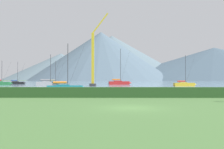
{
  "coord_description": "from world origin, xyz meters",
  "views": [
    {
      "loc": [
        -1.26,
        -19.78,
        2.3
      ],
      "look_at": [
        -2.17,
        58.28,
        3.61
      ],
      "focal_mm": 40.26,
      "sensor_mm": 36.0,
      "label": 1
    }
  ],
  "objects_px": {
    "sailboat_slip_5": "(49,83)",
    "sailboat_slip_7": "(0,83)",
    "sailboat_slip_4": "(16,83)",
    "sailboat_slip_6": "(119,82)",
    "dock_crane": "(93,62)",
    "sailboat_slip_0": "(65,88)",
    "sailboat_slip_1": "(184,84)",
    "sailboat_slip_8": "(54,83)"
  },
  "relations": [
    {
      "from": "sailboat_slip_4",
      "to": "sailboat_slip_0",
      "type": "bearing_deg",
      "value": -67.45
    },
    {
      "from": "sailboat_slip_1",
      "to": "dock_crane",
      "type": "xyz_separation_m",
      "value": [
        -28.61,
        -1.3,
        7.02
      ]
    },
    {
      "from": "sailboat_slip_4",
      "to": "dock_crane",
      "type": "relative_size",
      "value": 0.41
    },
    {
      "from": "sailboat_slip_4",
      "to": "sailboat_slip_7",
      "type": "distance_m",
      "value": 12.0
    },
    {
      "from": "sailboat_slip_5",
      "to": "sailboat_slip_6",
      "type": "bearing_deg",
      "value": 24.24
    },
    {
      "from": "sailboat_slip_7",
      "to": "sailboat_slip_4",
      "type": "bearing_deg",
      "value": 71.46
    },
    {
      "from": "sailboat_slip_0",
      "to": "sailboat_slip_8",
      "type": "distance_m",
      "value": 54.36
    },
    {
      "from": "dock_crane",
      "to": "sailboat_slip_8",
      "type": "bearing_deg",
      "value": 129.0
    },
    {
      "from": "sailboat_slip_0",
      "to": "dock_crane",
      "type": "relative_size",
      "value": 0.39
    },
    {
      "from": "sailboat_slip_5",
      "to": "sailboat_slip_7",
      "type": "xyz_separation_m",
      "value": [
        -20.92,
        10.01,
        -0.07
      ]
    },
    {
      "from": "sailboat_slip_0",
      "to": "sailboat_slip_1",
      "type": "xyz_separation_m",
      "value": [
        31.23,
        32.14,
        -0.02
      ]
    },
    {
      "from": "sailboat_slip_0",
      "to": "sailboat_slip_4",
      "type": "relative_size",
      "value": 0.95
    },
    {
      "from": "sailboat_slip_4",
      "to": "dock_crane",
      "type": "distance_m",
      "value": 45.14
    },
    {
      "from": "sailboat_slip_5",
      "to": "dock_crane",
      "type": "xyz_separation_m",
      "value": [
        15.43,
        -5.74,
        6.88
      ]
    },
    {
      "from": "sailboat_slip_1",
      "to": "sailboat_slip_4",
      "type": "height_order",
      "value": "sailboat_slip_1"
    },
    {
      "from": "sailboat_slip_4",
      "to": "sailboat_slip_8",
      "type": "distance_m",
      "value": 18.63
    },
    {
      "from": "sailboat_slip_0",
      "to": "sailboat_slip_7",
      "type": "xyz_separation_m",
      "value": [
        -33.72,
        46.59,
        0.05
      ]
    },
    {
      "from": "sailboat_slip_6",
      "to": "sailboat_slip_8",
      "type": "height_order",
      "value": "sailboat_slip_6"
    },
    {
      "from": "sailboat_slip_6",
      "to": "sailboat_slip_7",
      "type": "distance_m",
      "value": 45.19
    },
    {
      "from": "sailboat_slip_5",
      "to": "sailboat_slip_7",
      "type": "relative_size",
      "value": 1.14
    },
    {
      "from": "sailboat_slip_0",
      "to": "sailboat_slip_5",
      "type": "relative_size",
      "value": 0.86
    },
    {
      "from": "sailboat_slip_4",
      "to": "sailboat_slip_5",
      "type": "bearing_deg",
      "value": -54.68
    },
    {
      "from": "dock_crane",
      "to": "sailboat_slip_0",
      "type": "bearing_deg",
      "value": -94.87
    },
    {
      "from": "sailboat_slip_6",
      "to": "dock_crane",
      "type": "bearing_deg",
      "value": -119.57
    },
    {
      "from": "sailboat_slip_1",
      "to": "sailboat_slip_7",
      "type": "bearing_deg",
      "value": 164.05
    },
    {
      "from": "sailboat_slip_7",
      "to": "sailboat_slip_8",
      "type": "xyz_separation_m",
      "value": [
        18.96,
        5.73,
        -0.01
      ]
    },
    {
      "from": "sailboat_slip_0",
      "to": "sailboat_slip_5",
      "type": "distance_m",
      "value": 38.76
    },
    {
      "from": "sailboat_slip_4",
      "to": "dock_crane",
      "type": "bearing_deg",
      "value": -44.74
    },
    {
      "from": "sailboat_slip_5",
      "to": "sailboat_slip_7",
      "type": "bearing_deg",
      "value": 144.97
    },
    {
      "from": "sailboat_slip_1",
      "to": "dock_crane",
      "type": "bearing_deg",
      "value": 179.2
    },
    {
      "from": "sailboat_slip_1",
      "to": "sailboat_slip_7",
      "type": "distance_m",
      "value": 66.54
    },
    {
      "from": "sailboat_slip_7",
      "to": "dock_crane",
      "type": "xyz_separation_m",
      "value": [
        36.35,
        -15.75,
        6.95
      ]
    },
    {
      "from": "sailboat_slip_1",
      "to": "sailboat_slip_6",
      "type": "bearing_deg",
      "value": 131.27
    },
    {
      "from": "sailboat_slip_6",
      "to": "sailboat_slip_8",
      "type": "xyz_separation_m",
      "value": [
        -25.84,
        -0.21,
        -0.13
      ]
    },
    {
      "from": "sailboat_slip_6",
      "to": "dock_crane",
      "type": "xyz_separation_m",
      "value": [
        -8.45,
        -21.68,
        6.83
      ]
    },
    {
      "from": "sailboat_slip_6",
      "to": "sailboat_slip_8",
      "type": "bearing_deg",
      "value": 172.19
    },
    {
      "from": "sailboat_slip_4",
      "to": "sailboat_slip_8",
      "type": "height_order",
      "value": "sailboat_slip_4"
    },
    {
      "from": "sailboat_slip_0",
      "to": "sailboat_slip_4",
      "type": "distance_m",
      "value": 66.85
    },
    {
      "from": "sailboat_slip_1",
      "to": "sailboat_slip_5",
      "type": "xyz_separation_m",
      "value": [
        -44.03,
        4.44,
        0.13
      ]
    },
    {
      "from": "sailboat_slip_1",
      "to": "sailboat_slip_8",
      "type": "relative_size",
      "value": 1.05
    },
    {
      "from": "sailboat_slip_1",
      "to": "dock_crane",
      "type": "height_order",
      "value": "dock_crane"
    },
    {
      "from": "sailboat_slip_8",
      "to": "sailboat_slip_5",
      "type": "bearing_deg",
      "value": -92.41
    }
  ]
}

